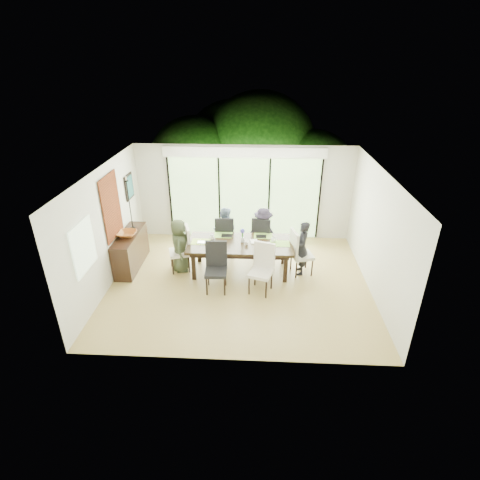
{
  "coord_description": "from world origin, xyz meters",
  "views": [
    {
      "loc": [
        0.4,
        -7.46,
        4.87
      ],
      "look_at": [
        0.0,
        0.25,
        1.0
      ],
      "focal_mm": 28.0,
      "sensor_mm": 36.0,
      "label": 1
    }
  ],
  "objects_px": {
    "person_far_left": "(225,232)",
    "vase": "(242,240)",
    "person_right_end": "(302,248)",
    "chair_near_right": "(261,270)",
    "sideboard": "(131,250)",
    "chair_left_end": "(179,249)",
    "cup_c": "(274,240)",
    "chair_far_right": "(263,236)",
    "person_far_right": "(263,233)",
    "cup_a": "(212,237)",
    "chair_right_end": "(302,252)",
    "chair_near_left": "(216,268)",
    "person_left_end": "(180,245)",
    "laptop": "(205,243)",
    "table_top": "(240,244)",
    "chair_far_left": "(225,235)",
    "bowl": "(127,234)",
    "cup_b": "(246,243)"
  },
  "relations": [
    {
      "from": "chair_left_end",
      "to": "person_left_end",
      "type": "height_order",
      "value": "person_left_end"
    },
    {
      "from": "chair_far_left",
      "to": "chair_left_end",
      "type": "bearing_deg",
      "value": 36.38
    },
    {
      "from": "chair_right_end",
      "to": "cup_a",
      "type": "height_order",
      "value": "chair_right_end"
    },
    {
      "from": "chair_far_right",
      "to": "person_far_left",
      "type": "relative_size",
      "value": 0.85
    },
    {
      "from": "person_far_left",
      "to": "vase",
      "type": "height_order",
      "value": "person_far_left"
    },
    {
      "from": "chair_far_right",
      "to": "person_right_end",
      "type": "relative_size",
      "value": 0.85
    },
    {
      "from": "chair_right_end",
      "to": "person_far_left",
      "type": "distance_m",
      "value": 2.12
    },
    {
      "from": "chair_far_left",
      "to": "laptop",
      "type": "height_order",
      "value": "chair_far_left"
    },
    {
      "from": "cup_a",
      "to": "sideboard",
      "type": "xyz_separation_m",
      "value": [
        -2.05,
        -0.04,
        -0.39
      ]
    },
    {
      "from": "person_right_end",
      "to": "vase",
      "type": "height_order",
      "value": "person_right_end"
    },
    {
      "from": "person_left_end",
      "to": "person_right_end",
      "type": "height_order",
      "value": "same"
    },
    {
      "from": "chair_near_right",
      "to": "cup_c",
      "type": "xyz_separation_m",
      "value": [
        0.3,
        0.97,
        0.26
      ]
    },
    {
      "from": "cup_c",
      "to": "person_left_end",
      "type": "bearing_deg",
      "value": -177.49
    },
    {
      "from": "cup_a",
      "to": "bowl",
      "type": "height_order",
      "value": "bowl"
    },
    {
      "from": "chair_far_right",
      "to": "person_far_right",
      "type": "height_order",
      "value": "person_far_right"
    },
    {
      "from": "table_top",
      "to": "person_far_left",
      "type": "distance_m",
      "value": 0.95
    },
    {
      "from": "sideboard",
      "to": "person_far_right",
      "type": "bearing_deg",
      "value": 12.22
    },
    {
      "from": "chair_right_end",
      "to": "vase",
      "type": "distance_m",
      "value": 1.48
    },
    {
      "from": "cup_a",
      "to": "cup_b",
      "type": "xyz_separation_m",
      "value": [
        0.85,
        -0.25,
        -0.0
      ]
    },
    {
      "from": "cup_a",
      "to": "bowl",
      "type": "relative_size",
      "value": 0.28
    },
    {
      "from": "person_far_right",
      "to": "bowl",
      "type": "bearing_deg",
      "value": 26.63
    },
    {
      "from": "cup_a",
      "to": "bowl",
      "type": "distance_m",
      "value": 2.06
    },
    {
      "from": "vase",
      "to": "cup_a",
      "type": "height_order",
      "value": "vase"
    },
    {
      "from": "bowl",
      "to": "vase",
      "type": "bearing_deg",
      "value": 0.72
    },
    {
      "from": "chair_near_left",
      "to": "cup_c",
      "type": "xyz_separation_m",
      "value": [
        1.3,
        0.97,
        0.26
      ]
    },
    {
      "from": "chair_far_left",
      "to": "chair_far_right",
      "type": "xyz_separation_m",
      "value": [
        1.0,
        0.0,
        0.0
      ]
    },
    {
      "from": "chair_near_right",
      "to": "sideboard",
      "type": "relative_size",
      "value": 0.73
    },
    {
      "from": "chair_left_end",
      "to": "person_right_end",
      "type": "height_order",
      "value": "person_right_end"
    },
    {
      "from": "vase",
      "to": "cup_a",
      "type": "bearing_deg",
      "value": 172.41
    },
    {
      "from": "chair_left_end",
      "to": "cup_c",
      "type": "bearing_deg",
      "value": 75.23
    },
    {
      "from": "laptop",
      "to": "cup_a",
      "type": "relative_size",
      "value": 2.66
    },
    {
      "from": "chair_near_left",
      "to": "person_left_end",
      "type": "bearing_deg",
      "value": 136.47
    },
    {
      "from": "sideboard",
      "to": "laptop",
      "type": "bearing_deg",
      "value": -6.44
    },
    {
      "from": "chair_near_right",
      "to": "chair_right_end",
      "type": "bearing_deg",
      "value": 59.39
    },
    {
      "from": "chair_near_left",
      "to": "laptop",
      "type": "distance_m",
      "value": 0.87
    },
    {
      "from": "table_top",
      "to": "bowl",
      "type": "xyz_separation_m",
      "value": [
        -2.75,
        0.01,
        0.19
      ]
    },
    {
      "from": "person_far_right",
      "to": "table_top",
      "type": "bearing_deg",
      "value": 69.24
    },
    {
      "from": "chair_right_end",
      "to": "chair_near_left",
      "type": "height_order",
      "value": "same"
    },
    {
      "from": "table_top",
      "to": "person_right_end",
      "type": "xyz_separation_m",
      "value": [
        1.48,
        0.0,
        -0.08
      ]
    },
    {
      "from": "cup_b",
      "to": "bowl",
      "type": "relative_size",
      "value": 0.22
    },
    {
      "from": "person_left_end",
      "to": "laptop",
      "type": "relative_size",
      "value": 3.91
    },
    {
      "from": "person_left_end",
      "to": "cup_a",
      "type": "relative_size",
      "value": 10.4
    },
    {
      "from": "chair_near_left",
      "to": "table_top",
      "type": "bearing_deg",
      "value": 58.18
    },
    {
      "from": "chair_far_left",
      "to": "person_far_left",
      "type": "bearing_deg",
      "value": 87.39
    },
    {
      "from": "person_left_end",
      "to": "chair_far_right",
      "type": "bearing_deg",
      "value": -72.04
    },
    {
      "from": "person_right_end",
      "to": "vase",
      "type": "relative_size",
      "value": 10.75
    },
    {
      "from": "person_far_left",
      "to": "person_far_right",
      "type": "distance_m",
      "value": 1.0
    },
    {
      "from": "vase",
      "to": "cup_b",
      "type": "bearing_deg",
      "value": -56.31
    },
    {
      "from": "chair_left_end",
      "to": "chair_near_left",
      "type": "bearing_deg",
      "value": 31.72
    },
    {
      "from": "table_top",
      "to": "chair_far_left",
      "type": "bearing_deg",
      "value": 117.9
    }
  ]
}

